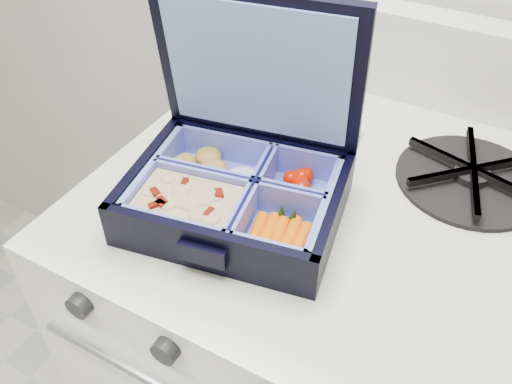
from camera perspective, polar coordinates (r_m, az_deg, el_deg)
The scene contains 5 objects.
stove at distance 1.01m, azimuth 5.90°, elevation -17.48°, with size 0.56×0.56×0.84m, color white, non-canonical shape.
bento_box at distance 0.62m, azimuth -2.13°, elevation -0.48°, with size 0.24×0.19×0.06m, color black, non-canonical shape.
burner_grate at distance 0.72m, azimuth 21.78°, elevation 1.85°, with size 0.18×0.18×0.03m, color black.
burner_grate_rear at distance 0.87m, azimuth 3.97°, elevation 11.70°, with size 0.18×0.18×0.02m, color black.
fork at distance 0.71m, azimuth 5.03°, elevation 3.39°, with size 0.02×0.18×0.01m, color silver, non-canonical shape.
Camera 1 is at (0.18, 1.20, 1.28)m, focal length 38.00 mm.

